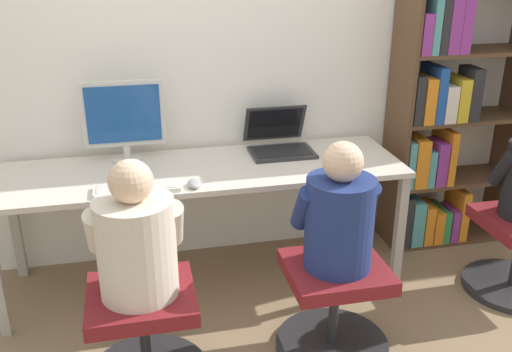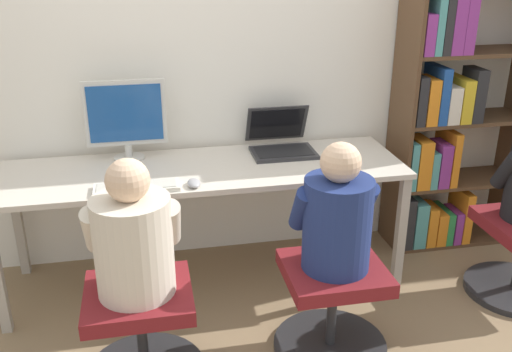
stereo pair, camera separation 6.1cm
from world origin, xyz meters
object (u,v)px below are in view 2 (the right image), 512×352
at_px(laptop, 281,143).
at_px(office_chair_left, 142,333).
at_px(person_at_monitor, 133,238).
at_px(office_chair_right, 332,306).
at_px(person_at_laptop, 337,216).
at_px(keyboard, 137,187).
at_px(bookshelf, 446,129).
at_px(desktop_monitor, 126,119).

bearing_deg(laptop, office_chair_left, -132.29).
distance_m(office_chair_left, person_at_monitor, 0.48).
height_order(laptop, office_chair_right, laptop).
distance_m(laptop, person_at_laptop, 0.93).
height_order(keyboard, person_at_monitor, person_at_monitor).
bearing_deg(office_chair_left, person_at_laptop, 1.81).
relative_size(person_at_monitor, person_at_laptop, 1.00).
xyz_separation_m(laptop, person_at_monitor, (-0.87, -0.95, -0.04)).
relative_size(keyboard, bookshelf, 0.25).
height_order(laptop, bookshelf, bookshelf).
relative_size(keyboard, office_chair_right, 0.77).
height_order(office_chair_left, person_at_monitor, person_at_monitor).
relative_size(office_chair_right, person_at_monitor, 0.92).
xyz_separation_m(keyboard, person_at_laptop, (0.88, -0.51, -0.00)).
height_order(office_chair_right, person_at_laptop, person_at_laptop).
relative_size(office_chair_left, person_at_monitor, 0.92).
bearing_deg(desktop_monitor, keyboard, -84.96).
height_order(office_chair_left, office_chair_right, same).
bearing_deg(bookshelf, office_chair_right, -138.12).
bearing_deg(person_at_monitor, office_chair_right, 1.25).
height_order(keyboard, person_at_laptop, person_at_laptop).
bearing_deg(person_at_monitor, person_at_laptop, 1.53).
relative_size(office_chair_left, bookshelf, 0.33).
xyz_separation_m(office_chair_left, office_chair_right, (0.90, 0.02, 0.00)).
bearing_deg(office_chair_left, person_at_monitor, 90.00).
xyz_separation_m(desktop_monitor, office_chair_left, (0.02, -0.99, -0.71)).
height_order(office_chair_left, bookshelf, bookshelf).
distance_m(laptop, keyboard, 0.94).
relative_size(keyboard, person_at_laptop, 0.70).
relative_size(desktop_monitor, office_chair_right, 0.82).
distance_m(desktop_monitor, office_chair_right, 1.51).
bearing_deg(keyboard, desktop_monitor, 95.04).
xyz_separation_m(office_chair_right, bookshelf, (1.02, 0.92, 0.55)).
bearing_deg(bookshelf, keyboard, -168.13).
bearing_deg(person_at_monitor, laptop, 47.58).
height_order(keyboard, office_chair_left, keyboard).
bearing_deg(person_at_laptop, person_at_monitor, -178.47).
bearing_deg(keyboard, bookshelf, 11.87).
bearing_deg(laptop, bookshelf, -0.75).
height_order(person_at_laptop, bookshelf, bookshelf).
xyz_separation_m(keyboard, office_chair_left, (-0.02, -0.54, -0.48)).
height_order(keyboard, bookshelf, bookshelf).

